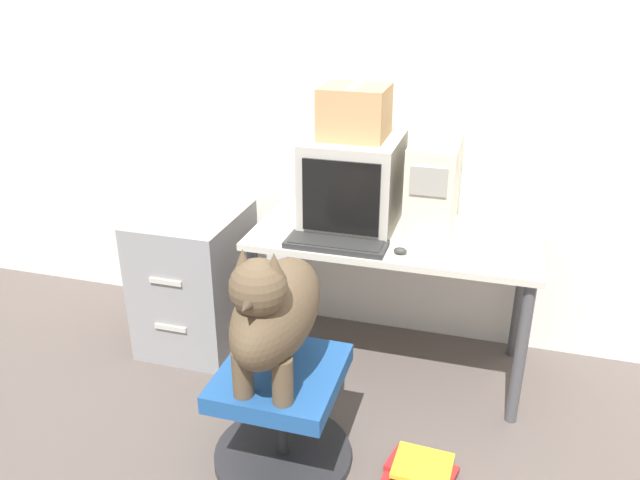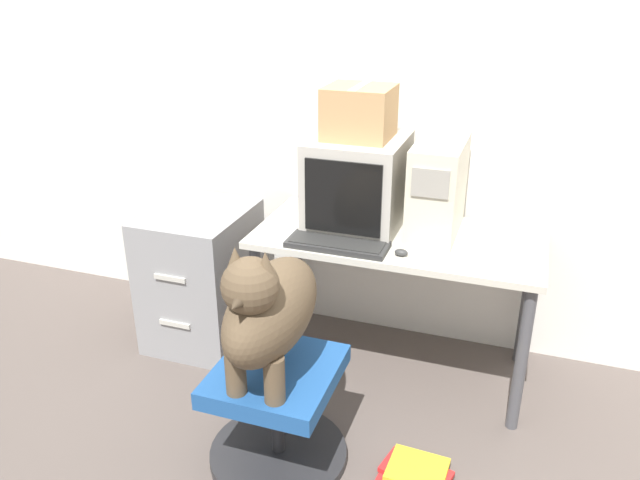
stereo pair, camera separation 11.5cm
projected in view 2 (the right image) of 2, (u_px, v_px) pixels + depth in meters
ground_plane at (375, 404)px, 2.78m from camera, size 12.00×12.00×0.00m
wall_back at (423, 84)px, 2.85m from camera, size 8.00×0.05×2.60m
desk at (397, 254)px, 2.81m from camera, size 1.27×0.62×0.70m
crt_monitor at (357, 182)px, 2.80m from camera, size 0.41×0.45×0.41m
pc_tower at (438, 189)px, 2.70m from camera, size 0.20×0.45×0.42m
keyboard at (337, 244)px, 2.64m from camera, size 0.43×0.16×0.03m
computer_mouse at (401, 253)px, 2.56m from camera, size 0.06×0.04×0.03m
office_chair at (277, 411)px, 2.39m from camera, size 0.54×0.54×0.43m
dog at (268, 309)px, 2.16m from camera, size 0.26×0.59×0.56m
filing_cabinet at (202, 276)px, 3.17m from camera, size 0.47×0.57×0.70m
cardboard_box at (359, 112)px, 2.68m from camera, size 0.28×0.27×0.22m
book_stack_floor at (414, 473)px, 2.37m from camera, size 0.28×0.22×0.06m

